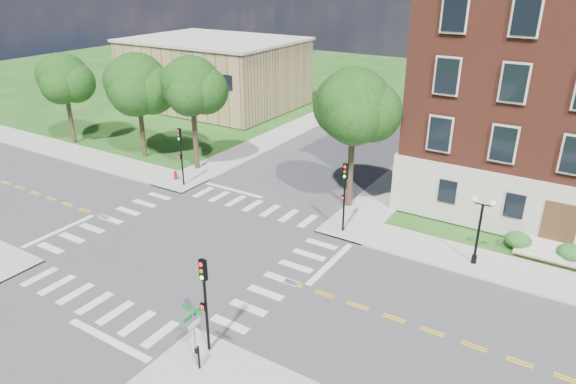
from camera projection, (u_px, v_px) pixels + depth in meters
The scene contains 19 objects.
ground at pixel (187, 246), 32.88m from camera, with size 160.00×160.00×0.00m, color #1F4914.
road_ew at pixel (187, 246), 32.88m from camera, with size 90.00×12.00×0.01m, color #3D3D3F.
road_ns at pixel (187, 246), 32.88m from camera, with size 12.00×90.00×0.01m, color #3D3D3F.
sidewalk_ne at pixel (489, 212), 37.35m from camera, with size 34.00×34.00×0.12m.
sidewalk_nw at pixel (176, 143), 52.27m from camera, with size 34.00×34.00×0.12m.
crosswalk_east at pixel (281, 279), 29.38m from camera, with size 2.20×10.20×0.02m, color silver, non-canonical shape.
stop_bar_east at pixel (330, 264), 30.94m from camera, with size 0.40×5.50×0.00m, color silver.
secondary_building at pixel (215, 72), 65.17m from camera, with size 20.40×15.40×8.30m.
tree_a at pixel (64, 78), 49.88m from camera, with size 4.89×4.89×8.90m.
tree_b at pixel (137, 85), 45.91m from camera, with size 5.63×5.63×9.53m.
tree_c at pixel (191, 86), 42.57m from camera, with size 4.93×4.93×9.80m.
tree_d at pixel (354, 106), 35.34m from camera, with size 5.27×5.27×10.20m.
traffic_signal_se at pixel (205, 294), 22.58m from camera, with size 0.34×0.39×4.80m.
traffic_signal_ne at pixel (345, 189), 33.38m from camera, with size 0.37×0.44×4.80m.
traffic_signal_nw at pixel (181, 149), 40.67m from camera, with size 0.38×0.46×4.80m.
twin_lamp_west at pixel (479, 227), 29.86m from camera, with size 1.36×0.36×4.23m.
street_sign_pole at pixel (194, 326), 21.95m from camera, with size 1.10×1.10×3.10m.
push_button_post at pixel (198, 356), 22.39m from camera, with size 0.14×0.21×1.20m.
fire_hydrant at pixel (176, 175), 42.91m from camera, with size 0.35×0.35×0.75m.
Camera 1 is at (20.72, -20.95, 16.34)m, focal length 32.00 mm.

